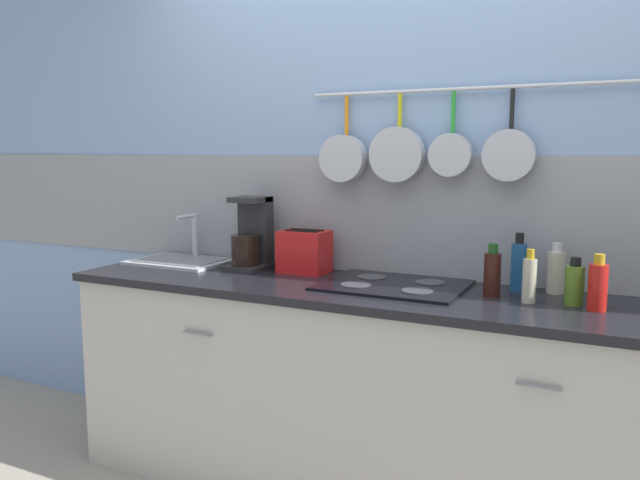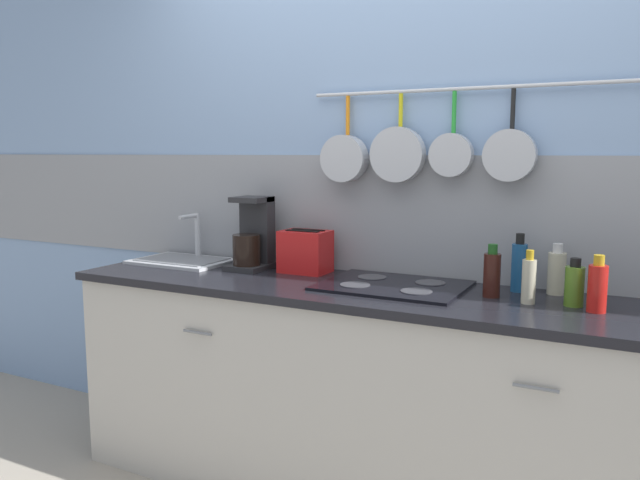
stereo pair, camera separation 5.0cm
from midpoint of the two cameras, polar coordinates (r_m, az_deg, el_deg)
The scene contains 13 objects.
wall_back at distance 2.77m, azimuth 7.24°, elevation 4.36°, with size 7.20×0.16×2.60m.
cabinet_base at distance 2.64m, azimuth 4.43°, elevation -14.53°, with size 2.65×0.58×0.88m.
countertop at distance 2.50m, azimuth 4.55°, elevation -4.84°, with size 2.69×0.60×0.03m.
sink_basin at distance 3.14m, azimuth -13.06°, elevation -1.70°, with size 0.47×0.33×0.23m.
coffee_maker at distance 2.92m, azimuth -6.79°, elevation 0.10°, with size 0.17×0.21×0.34m.
toaster at distance 2.81m, azimuth -1.96°, elevation -1.05°, with size 0.23×0.16×0.19m.
cooktop at distance 2.54m, azimuth 6.15°, elevation -4.12°, with size 0.57×0.44×0.01m.
bottle_vinegar at distance 2.43m, azimuth 14.90°, elevation -2.94°, with size 0.06×0.06×0.20m.
bottle_olive_oil at distance 2.55m, azimuth 17.16°, elevation -2.22°, with size 0.06×0.06×0.23m.
bottle_cooking_wine at distance 2.36m, azimuth 18.02°, elevation -3.42°, with size 0.05×0.05×0.19m.
bottle_dish_soap at distance 2.55m, azimuth 20.24°, elevation -2.68°, with size 0.07×0.07×0.20m.
bottle_sesame_oil at distance 2.39m, azimuth 21.69°, elevation -3.75°, with size 0.07×0.07×0.17m.
bottle_hot_sauce at distance 2.32m, azimuth 23.49°, elevation -3.87°, with size 0.06×0.06×0.20m.
Camera 1 is at (0.87, -2.28, 1.45)m, focal length 35.00 mm.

